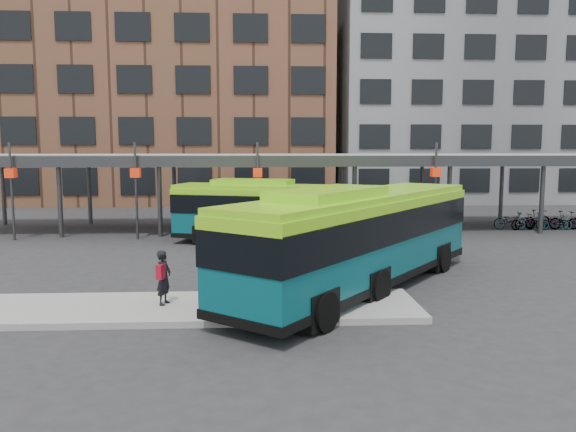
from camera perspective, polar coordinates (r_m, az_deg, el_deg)
name	(u,v)px	position (r m, az deg, el deg)	size (l,w,h in m)	color
ground	(347,283)	(19.05, 6.02, -6.82)	(120.00, 120.00, 0.00)	#28282B
boarding_island	(167,308)	(16.11, -12.17, -9.17)	(14.00, 3.00, 0.18)	gray
canopy	(311,159)	(31.28, 2.33, 5.80)	(40.00, 6.53, 4.80)	#999B9E
building_brick	(177,73)	(51.18, -11.21, 14.07)	(26.00, 14.00, 22.00)	brown
building_grey	(470,86)	(54.00, 18.01, 12.41)	(24.00, 14.00, 20.00)	slate
bus_front	(361,236)	(17.92, 7.38, -2.00)	(9.57, 11.21, 3.37)	#08505A
bus_rear	(290,211)	(26.07, 0.21, 0.48)	(11.29, 5.47, 3.06)	#08505A
pedestrian	(164,277)	(16.02, -12.51, -6.08)	(0.51, 0.65, 1.52)	black
bike_rack	(548,221)	(34.42, 24.92, -0.45)	(7.01, 1.65, 1.07)	slate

